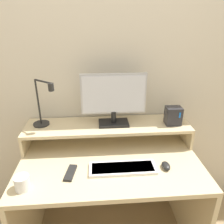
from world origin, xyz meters
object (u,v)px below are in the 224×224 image
(desk_lamp, at_px, (43,110))
(mug, at_px, (22,183))
(router_dock, at_px, (173,116))
(remote_control, at_px, (71,173))
(monitor, at_px, (114,98))
(mouse, at_px, (166,166))
(keyboard, at_px, (123,168))

(desk_lamp, distance_m, mug, 0.51)
(router_dock, xyz_separation_m, mug, (-0.97, -0.41, -0.18))
(desk_lamp, xyz_separation_m, remote_control, (0.20, -0.34, -0.27))
(monitor, height_order, router_dock, monitor)
(mouse, bearing_deg, remote_control, -179.13)
(desk_lamp, relative_size, remote_control, 2.29)
(desk_lamp, xyz_separation_m, router_dock, (0.92, -0.04, -0.06))
(remote_control, relative_size, mug, 1.79)
(remote_control, bearing_deg, keyboard, 3.02)
(mouse, height_order, mug, mug)
(remote_control, bearing_deg, mouse, 0.87)
(mouse, distance_m, remote_control, 0.59)
(monitor, distance_m, router_dock, 0.45)
(keyboard, distance_m, remote_control, 0.32)
(monitor, bearing_deg, keyboard, -84.72)
(monitor, relative_size, keyboard, 1.08)
(router_dock, distance_m, mug, 1.06)
(desk_lamp, bearing_deg, mug, -96.21)
(remote_control, bearing_deg, desk_lamp, 120.16)
(keyboard, xyz_separation_m, mug, (-0.57, -0.12, 0.03))
(router_dock, xyz_separation_m, remote_control, (-0.72, -0.31, -0.21))
(desk_lamp, height_order, mug, desk_lamp)
(keyboard, relative_size, mouse, 4.98)
(keyboard, relative_size, remote_control, 2.81)
(mouse, relative_size, remote_control, 0.56)
(router_dock, bearing_deg, mouse, -112.74)
(keyboard, relative_size, mug, 5.02)
(remote_control, xyz_separation_m, mug, (-0.25, -0.10, 0.03))
(monitor, distance_m, desk_lamp, 0.50)
(router_dock, bearing_deg, desk_lamp, 177.61)
(mouse, xyz_separation_m, remote_control, (-0.59, -0.01, -0.01))
(monitor, xyz_separation_m, desk_lamp, (-0.49, 0.01, -0.07))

